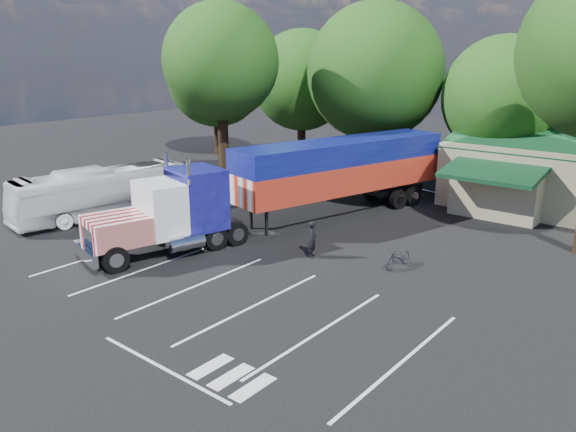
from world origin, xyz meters
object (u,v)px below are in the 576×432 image
Objects in this scene: semi_truck at (302,177)px; silver_sedan at (528,202)px; tour_bus at (102,192)px; woman at (312,239)px; bicycle at (398,257)px.

semi_truck is 13.94m from silver_sedan.
semi_truck reaches higher than tour_bus.
tour_bus is (-13.82, -2.29, 0.57)m from woman.
woman reaches higher than silver_sedan.
woman is 0.97× the size of bicycle.
silver_sedan is (5.62, 14.19, -0.14)m from woman.
silver_sedan is at bearing -46.80° from woman.
tour_bus is (-9.96, -6.43, -1.20)m from semi_truck.
woman is at bearing -32.37° from semi_truck.
silver_sedan is (1.82, 12.77, 0.27)m from bicycle.
semi_truck reaches higher than woman.
woman is 4.08m from bicycle.
silver_sedan is (19.43, 16.48, -0.71)m from tour_bus.
woman is at bearing 168.27° from silver_sedan.
woman is at bearing 17.94° from tour_bus.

